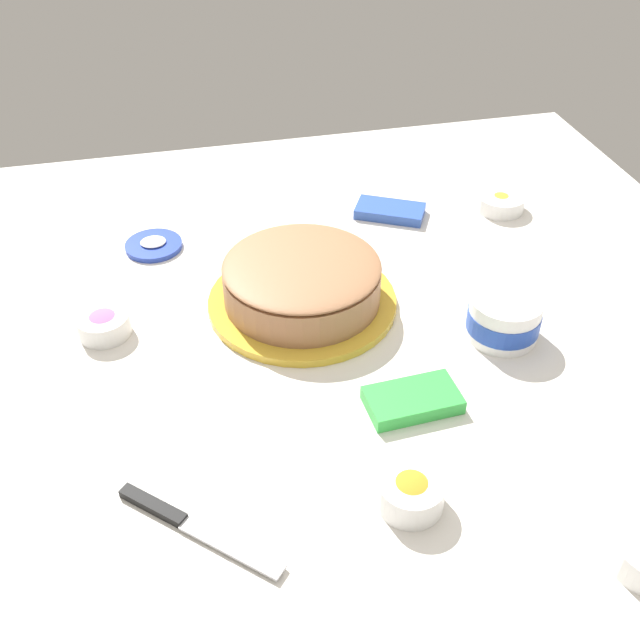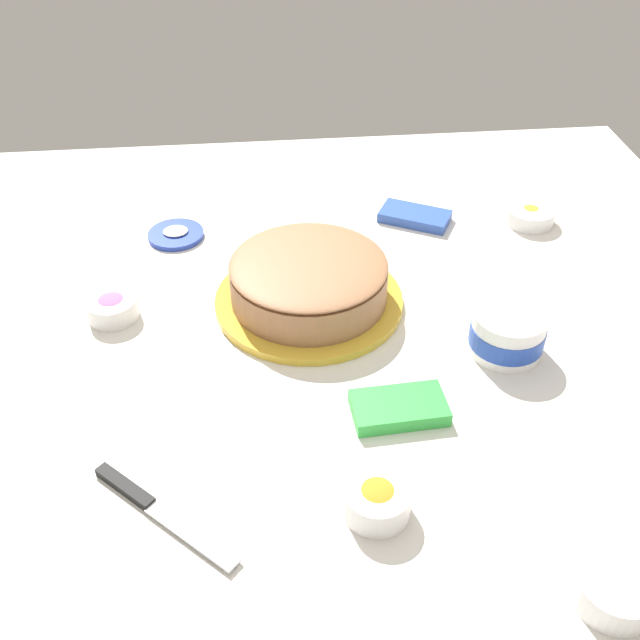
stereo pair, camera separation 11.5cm
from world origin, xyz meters
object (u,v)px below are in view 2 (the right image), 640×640
(frosted_cake, at_px, (309,283))
(sprinkle_bowl_orange, at_px, (377,499))
(candy_box_lower, at_px, (399,408))
(candy_box_upper, at_px, (415,216))
(sprinkle_bowl_yellow, at_px, (530,214))
(frosting_tub, at_px, (508,332))
(sprinkle_bowl_pink, at_px, (112,307))
(sprinkle_bowl_blue, at_px, (615,589))
(spreading_knife, at_px, (151,506))
(frosting_tub_lid, at_px, (176,234))

(frosted_cake, distance_m, sprinkle_bowl_orange, 0.43)
(candy_box_lower, bearing_deg, candy_box_upper, -107.36)
(sprinkle_bowl_yellow, xyz_separation_m, candy_box_lower, (0.35, 0.48, -0.01))
(frosting_tub, bearing_deg, candy_box_upper, -81.22)
(frosting_tub, distance_m, sprinkle_bowl_yellow, 0.40)
(sprinkle_bowl_pink, distance_m, candy_box_lower, 0.50)
(sprinkle_bowl_yellow, xyz_separation_m, sprinkle_bowl_pink, (0.77, 0.22, 0.00))
(sprinkle_bowl_blue, relative_size, candy_box_lower, 0.69)
(spreading_knife, height_order, sprinkle_bowl_orange, sprinkle_bowl_orange)
(frosting_tub, relative_size, candy_box_lower, 0.87)
(sprinkle_bowl_yellow, height_order, sprinkle_bowl_orange, sprinkle_bowl_orange)
(frosted_cake, bearing_deg, candy_box_upper, -132.98)
(frosted_cake, height_order, sprinkle_bowl_pink, frosted_cake)
(spreading_knife, distance_m, sprinkle_bowl_blue, 0.54)
(sprinkle_bowl_pink, bearing_deg, candy_box_upper, -155.79)
(frosting_tub_lid, bearing_deg, sprinkle_bowl_pink, 69.21)
(spreading_knife, distance_m, candy_box_upper, 0.79)
(sprinkle_bowl_orange, bearing_deg, candy_box_lower, -109.77)
(spreading_knife, distance_m, candy_box_lower, 0.36)
(spreading_knife, height_order, candy_box_lower, candy_box_lower)
(frosting_tub, distance_m, candy_box_lower, 0.22)
(sprinkle_bowl_blue, height_order, sprinkle_bowl_pink, sprinkle_bowl_blue)
(sprinkle_bowl_blue, height_order, candy_box_upper, sprinkle_bowl_blue)
(sprinkle_bowl_orange, height_order, candy_box_lower, sprinkle_bowl_orange)
(sprinkle_bowl_orange, relative_size, sprinkle_bowl_pink, 1.01)
(frosting_tub, bearing_deg, sprinkle_bowl_blue, 89.16)
(sprinkle_bowl_orange, relative_size, candy_box_upper, 0.63)
(frosting_tub_lid, xyz_separation_m, candy_box_upper, (-0.46, -0.01, 0.00))
(spreading_knife, distance_m, sprinkle_bowl_pink, 0.41)
(spreading_knife, bearing_deg, sprinkle_bowl_orange, 173.34)
(sprinkle_bowl_blue, xyz_separation_m, sprinkle_bowl_orange, (0.24, -0.14, 0.00))
(frosting_tub, relative_size, candy_box_upper, 0.87)
(frosting_tub, bearing_deg, spreading_knife, 25.39)
(frosted_cake, distance_m, candy_box_upper, 0.34)
(sprinkle_bowl_blue, xyz_separation_m, candy_box_lower, (0.18, -0.31, -0.01))
(frosting_tub, xyz_separation_m, candy_box_upper, (0.06, -0.39, -0.03))
(frosting_tub, bearing_deg, frosted_cake, -26.99)
(sprinkle_bowl_yellow, relative_size, sprinkle_bowl_blue, 1.04)
(frosted_cake, bearing_deg, spreading_knife, 59.75)
(frosting_tub_lid, bearing_deg, spreading_knife, 90.12)
(candy_box_lower, bearing_deg, sprinkle_bowl_orange, 66.79)
(sprinkle_bowl_orange, xyz_separation_m, candy_box_lower, (-0.06, -0.16, -0.01))
(frosted_cake, height_order, candy_box_upper, frosted_cake)
(spreading_knife, relative_size, sprinkle_bowl_pink, 2.24)
(frosting_tub, relative_size, spreading_knife, 0.62)
(candy_box_upper, bearing_deg, frosted_cake, 74.98)
(spreading_knife, height_order, candy_box_upper, candy_box_upper)
(sprinkle_bowl_yellow, bearing_deg, frosting_tub_lid, -1.27)
(frosted_cake, height_order, sprinkle_bowl_orange, frosted_cake)
(sprinkle_bowl_yellow, relative_size, sprinkle_bowl_pink, 1.14)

